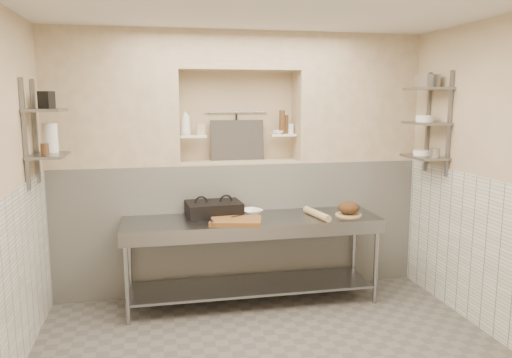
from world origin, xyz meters
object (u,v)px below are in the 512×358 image
object	(u,v)px
bowl_alcove	(278,132)
jug_left	(50,138)
bread_loaf	(349,208)
panini_press	(214,209)
rolling_pin	(317,214)
mixing_bowl	(251,212)
prep_table	(252,243)
cutting_board	(236,221)
bottle_soap	(185,122)

from	to	relation	value
bowl_alcove	jug_left	distance (m)	2.35
bread_loaf	bowl_alcove	bearing A→B (deg)	133.77
panini_press	bowl_alcove	size ratio (longest dim) A/B	4.54
rolling_pin	jug_left	bearing A→B (deg)	177.95
panini_press	bread_loaf	size ratio (longest dim) A/B	2.62
rolling_pin	bowl_alcove	size ratio (longest dim) A/B	3.66
mixing_bowl	rolling_pin	world-z (taller)	rolling_pin
prep_table	panini_press	bearing A→B (deg)	154.68
prep_table	bread_loaf	bearing A→B (deg)	-4.32
cutting_board	mixing_bowl	distance (m)	0.39
prep_table	bottle_soap	bearing A→B (deg)	138.80
bowl_alcove	cutting_board	bearing A→B (deg)	-129.77
bread_loaf	bowl_alcove	xyz separation A→B (m)	(-0.60, 0.63, 0.75)
bowl_alcove	jug_left	size ratio (longest dim) A/B	0.48
panini_press	cutting_board	distance (m)	0.38
prep_table	panini_press	size ratio (longest dim) A/B	4.47
prep_table	cutting_board	world-z (taller)	cutting_board
bowl_alcove	jug_left	xyz separation A→B (m)	(-2.28, -0.55, 0.01)
rolling_pin	jug_left	size ratio (longest dim) A/B	1.76
rolling_pin	bottle_soap	xyz separation A→B (m)	(-1.27, 0.63, 0.92)
prep_table	bowl_alcove	size ratio (longest dim) A/B	20.28
panini_press	bread_loaf	xyz separation A→B (m)	(1.38, -0.25, 0.01)
panini_press	rolling_pin	size ratio (longest dim) A/B	1.24
cutting_board	bottle_soap	bearing A→B (deg)	121.04
mixing_bowl	bread_loaf	distance (m)	1.02
bottle_soap	bowl_alcove	size ratio (longest dim) A/B	2.22
bowl_alcove	rolling_pin	bearing A→B (deg)	-68.47
panini_press	bottle_soap	bearing A→B (deg)	119.55
panini_press	bowl_alcove	xyz separation A→B (m)	(0.77, 0.38, 0.76)
panini_press	bread_loaf	world-z (taller)	panini_press
cutting_board	bowl_alcove	bearing A→B (deg)	50.23
panini_press	bottle_soap	world-z (taller)	bottle_soap
panini_press	rolling_pin	world-z (taller)	panini_press
bread_loaf	jug_left	distance (m)	2.98
bottle_soap	jug_left	size ratio (longest dim) A/B	1.07
bottle_soap	bowl_alcove	world-z (taller)	bottle_soap
cutting_board	jug_left	size ratio (longest dim) A/B	1.84
bottle_soap	bowl_alcove	bearing A→B (deg)	0.78
bottle_soap	jug_left	xyz separation A→B (m)	(-1.26, -0.54, -0.11)
rolling_pin	bottle_soap	size ratio (longest dim) A/B	1.65
prep_table	cutting_board	bearing A→B (deg)	-140.19
rolling_pin	cutting_board	bearing A→B (deg)	-175.14
bread_loaf	cutting_board	bearing A→B (deg)	-175.89
panini_press	mixing_bowl	distance (m)	0.39
cutting_board	panini_press	bearing A→B (deg)	117.45
panini_press	cutting_board	size ratio (longest dim) A/B	1.19
prep_table	bread_loaf	xyz separation A→B (m)	(1.01, -0.08, 0.34)
cutting_board	mixing_bowl	xyz separation A→B (m)	(0.21, 0.33, 0.01)
rolling_pin	bread_loaf	xyz separation A→B (m)	(0.35, 0.01, 0.05)
panini_press	bowl_alcove	bearing A→B (deg)	21.62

